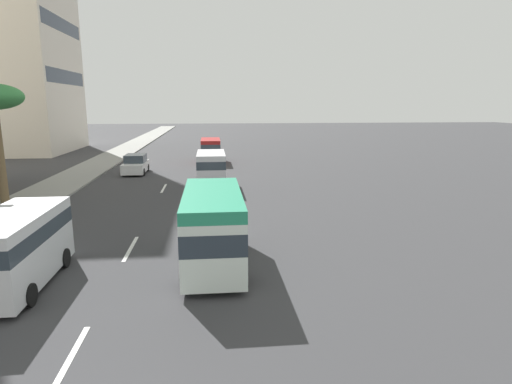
% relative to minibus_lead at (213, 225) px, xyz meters
% --- Properties ---
extents(ground_plane, '(198.00, 198.00, 0.00)m').
position_rel_minibus_lead_xyz_m(ground_plane, '(21.25, 3.53, -1.57)').
color(ground_plane, '#38383A').
extents(sidewalk_right, '(162.00, 3.81, 0.15)m').
position_rel_minibus_lead_xyz_m(sidewalk_right, '(21.25, 11.39, -1.50)').
color(sidewalk_right, gray).
rests_on(sidewalk_right, ground_plane).
extents(lane_stripe_near, '(3.20, 0.16, 0.01)m').
position_rel_minibus_lead_xyz_m(lane_stripe_near, '(-5.95, 3.53, -1.57)').
color(lane_stripe_near, silver).
rests_on(lane_stripe_near, ground_plane).
extents(lane_stripe_mid, '(3.20, 0.16, 0.01)m').
position_rel_minibus_lead_xyz_m(lane_stripe_mid, '(2.25, 3.53, -1.57)').
color(lane_stripe_mid, silver).
rests_on(lane_stripe_mid, ground_plane).
extents(lane_stripe_far, '(3.20, 0.16, 0.01)m').
position_rel_minibus_lead_xyz_m(lane_stripe_far, '(15.53, 3.53, -1.57)').
color(lane_stripe_far, silver).
rests_on(lane_stripe_far, ground_plane).
extents(minibus_lead, '(6.10, 2.29, 2.86)m').
position_rel_minibus_lead_xyz_m(minibus_lead, '(0.00, 0.00, 0.00)').
color(minibus_lead, silver).
rests_on(minibus_lead, ground_plane).
extents(car_second, '(4.18, 1.90, 1.68)m').
position_rel_minibus_lead_xyz_m(car_second, '(22.74, 6.71, -0.78)').
color(car_second, white).
rests_on(car_second, ground_plane).
extents(van_third, '(4.98, 2.09, 2.46)m').
position_rel_minibus_lead_xyz_m(van_third, '(29.21, 0.06, -0.16)').
color(van_third, '#A51E1E').
rests_on(van_third, ground_plane).
extents(van_fourth, '(4.73, 2.16, 2.59)m').
position_rel_minibus_lead_xyz_m(van_fourth, '(15.59, 0.03, -0.10)').
color(van_fourth, silver).
rests_on(van_fourth, ground_plane).
extents(van_fifth, '(5.36, 2.20, 2.52)m').
position_rel_minibus_lead_xyz_m(van_fifth, '(-1.25, 6.60, -0.13)').
color(van_fifth, silver).
rests_on(van_fifth, ground_plane).
extents(office_tower_far, '(15.14, 10.25, 34.68)m').
position_rel_minibus_lead_xyz_m(office_tower_far, '(42.30, 23.17, 15.77)').
color(office_tower_far, silver).
rests_on(office_tower_far, ground_plane).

